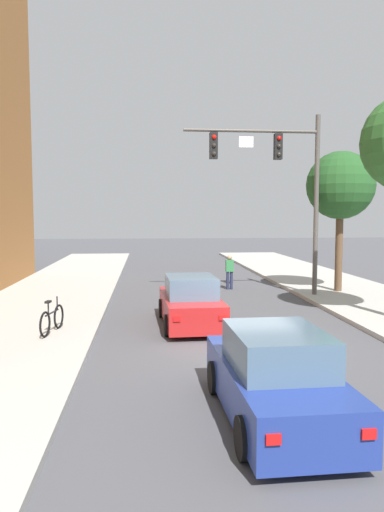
{
  "coord_description": "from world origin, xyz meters",
  "views": [
    {
      "loc": [
        -2.53,
        -12.54,
        3.51
      ],
      "look_at": [
        -0.84,
        5.14,
        2.0
      ],
      "focal_mm": 33.73,
      "sensor_mm": 36.0,
      "label": 1
    }
  ],
  "objects_px": {
    "traffic_signal_mast": "(280,172)",
    "car_lead_red": "(190,303)",
    "car_following_blue": "(275,379)",
    "street_tree_second": "(341,186)",
    "bicycle_leaning": "(52,319)",
    "pedestrian_crossing_road": "(230,270)"
  },
  "relations": [
    {
      "from": "traffic_signal_mast",
      "to": "street_tree_second",
      "type": "relative_size",
      "value": 1.22
    },
    {
      "from": "traffic_signal_mast",
      "to": "car_lead_red",
      "type": "height_order",
      "value": "traffic_signal_mast"
    },
    {
      "from": "car_following_blue",
      "to": "pedestrian_crossing_road",
      "type": "relative_size",
      "value": 2.61
    },
    {
      "from": "bicycle_leaning",
      "to": "street_tree_second",
      "type": "distance_m",
      "value": 13.68
    },
    {
      "from": "bicycle_leaning",
      "to": "traffic_signal_mast",
      "type": "bearing_deg",
      "value": 35.05
    },
    {
      "from": "car_lead_red",
      "to": "street_tree_second",
      "type": "relative_size",
      "value": 0.7
    },
    {
      "from": "traffic_signal_mast",
      "to": "car_lead_red",
      "type": "relative_size",
      "value": 1.75
    },
    {
      "from": "traffic_signal_mast",
      "to": "bicycle_leaning",
      "type": "xyz_separation_m",
      "value": [
        -8.26,
        -5.8,
        -4.76
      ]
    },
    {
      "from": "pedestrian_crossing_road",
      "to": "street_tree_second",
      "type": "distance_m",
      "value": 6.26
    },
    {
      "from": "traffic_signal_mast",
      "to": "car_following_blue",
      "type": "xyz_separation_m",
      "value": [
        -3.39,
        -11.83,
        -4.58
      ]
    },
    {
      "from": "traffic_signal_mast",
      "to": "car_lead_red",
      "type": "bearing_deg",
      "value": -131.94
    },
    {
      "from": "traffic_signal_mast",
      "to": "bicycle_leaning",
      "type": "relative_size",
      "value": 4.28
    },
    {
      "from": "traffic_signal_mast",
      "to": "car_following_blue",
      "type": "height_order",
      "value": "traffic_signal_mast"
    },
    {
      "from": "car_following_blue",
      "to": "bicycle_leaning",
      "type": "xyz_separation_m",
      "value": [
        -4.87,
        6.04,
        -0.18
      ]
    },
    {
      "from": "bicycle_leaning",
      "to": "street_tree_second",
      "type": "relative_size",
      "value": 0.28
    },
    {
      "from": "traffic_signal_mast",
      "to": "car_following_blue",
      "type": "bearing_deg",
      "value": -105.98
    },
    {
      "from": "pedestrian_crossing_road",
      "to": "street_tree_second",
      "type": "relative_size",
      "value": 0.27
    },
    {
      "from": "car_following_blue",
      "to": "pedestrian_crossing_road",
      "type": "bearing_deg",
      "value": 83.1
    },
    {
      "from": "traffic_signal_mast",
      "to": "bicycle_leaning",
      "type": "bearing_deg",
      "value": -144.95
    },
    {
      "from": "car_lead_red",
      "to": "street_tree_second",
      "type": "xyz_separation_m",
      "value": [
        7.11,
        5.46,
        4.05
      ]
    },
    {
      "from": "car_following_blue",
      "to": "street_tree_second",
      "type": "distance_m",
      "value": 14.72
    },
    {
      "from": "traffic_signal_mast",
      "to": "pedestrian_crossing_road",
      "type": "bearing_deg",
      "value": 121.83
    }
  ]
}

